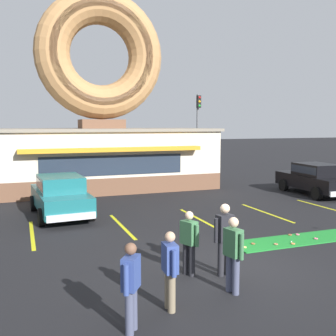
{
  "coord_description": "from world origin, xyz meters",
  "views": [
    {
      "loc": [
        -4.77,
        -8.25,
        3.55
      ],
      "look_at": [
        0.2,
        5.0,
        2.0
      ],
      "focal_mm": 42.0,
      "sensor_mm": 36.0,
      "label": 1
    }
  ],
  "objects_px": {
    "car_black": "(315,178)",
    "trash_bin": "(200,180)",
    "pedestrian_clipboard_woman": "(225,236)",
    "pedestrian_beanie_man": "(131,283)",
    "pedestrian_blue_sweater_man": "(189,240)",
    "traffic_light_pole": "(198,123)",
    "golf_ball": "(291,242)",
    "car_teal": "(60,194)",
    "pedestrian_leather_jacket_man": "(233,251)",
    "pedestrian_hooded_kid": "(170,267)"
  },
  "relations": [
    {
      "from": "pedestrian_leather_jacket_man",
      "to": "golf_ball",
      "type": "bearing_deg",
      "value": 35.52
    },
    {
      "from": "car_teal",
      "to": "car_black",
      "type": "bearing_deg",
      "value": 1.59
    },
    {
      "from": "pedestrian_beanie_man",
      "to": "trash_bin",
      "type": "relative_size",
      "value": 1.62
    },
    {
      "from": "pedestrian_beanie_man",
      "to": "pedestrian_blue_sweater_man",
      "type": "bearing_deg",
      "value": 45.95
    },
    {
      "from": "pedestrian_hooded_kid",
      "to": "car_black",
      "type": "bearing_deg",
      "value": 38.85
    },
    {
      "from": "car_black",
      "to": "pedestrian_beanie_man",
      "type": "bearing_deg",
      "value": -141.74
    },
    {
      "from": "golf_ball",
      "to": "car_teal",
      "type": "bearing_deg",
      "value": 134.97
    },
    {
      "from": "car_teal",
      "to": "traffic_light_pole",
      "type": "height_order",
      "value": "traffic_light_pole"
    },
    {
      "from": "golf_ball",
      "to": "car_black",
      "type": "distance_m",
      "value": 9.24
    },
    {
      "from": "golf_ball",
      "to": "pedestrian_beanie_man",
      "type": "relative_size",
      "value": 0.03
    },
    {
      "from": "pedestrian_beanie_man",
      "to": "trash_bin",
      "type": "distance_m",
      "value": 15.52
    },
    {
      "from": "pedestrian_clipboard_woman",
      "to": "golf_ball",
      "type": "bearing_deg",
      "value": 26.0
    },
    {
      "from": "pedestrian_blue_sweater_man",
      "to": "car_teal",
      "type": "bearing_deg",
      "value": 107.06
    },
    {
      "from": "car_black",
      "to": "trash_bin",
      "type": "relative_size",
      "value": 4.77
    },
    {
      "from": "car_black",
      "to": "pedestrian_blue_sweater_man",
      "type": "bearing_deg",
      "value": -143.41
    },
    {
      "from": "pedestrian_hooded_kid",
      "to": "traffic_light_pole",
      "type": "relative_size",
      "value": 0.27
    },
    {
      "from": "car_teal",
      "to": "pedestrian_beanie_man",
      "type": "distance_m",
      "value": 9.41
    },
    {
      "from": "golf_ball",
      "to": "pedestrian_beanie_man",
      "type": "height_order",
      "value": "pedestrian_beanie_man"
    },
    {
      "from": "pedestrian_beanie_man",
      "to": "car_black",
      "type": "bearing_deg",
      "value": 38.26
    },
    {
      "from": "golf_ball",
      "to": "pedestrian_leather_jacket_man",
      "type": "distance_m",
      "value": 4.3
    },
    {
      "from": "golf_ball",
      "to": "pedestrian_hooded_kid",
      "type": "distance_m",
      "value": 5.7
    },
    {
      "from": "car_teal",
      "to": "pedestrian_hooded_kid",
      "type": "height_order",
      "value": "car_teal"
    },
    {
      "from": "pedestrian_beanie_man",
      "to": "car_teal",
      "type": "bearing_deg",
      "value": 91.78
    },
    {
      "from": "car_teal",
      "to": "traffic_light_pole",
      "type": "distance_m",
      "value": 15.71
    },
    {
      "from": "car_black",
      "to": "pedestrian_clipboard_woman",
      "type": "distance_m",
      "value": 12.55
    },
    {
      "from": "pedestrian_leather_jacket_man",
      "to": "trash_bin",
      "type": "bearing_deg",
      "value": 67.65
    },
    {
      "from": "car_black",
      "to": "pedestrian_leather_jacket_man",
      "type": "xyz_separation_m",
      "value": [
        -9.93,
        -8.97,
        0.03
      ]
    },
    {
      "from": "pedestrian_clipboard_woman",
      "to": "pedestrian_beanie_man",
      "type": "relative_size",
      "value": 1.09
    },
    {
      "from": "golf_ball",
      "to": "pedestrian_blue_sweater_man",
      "type": "distance_m",
      "value": 4.16
    },
    {
      "from": "pedestrian_leather_jacket_man",
      "to": "traffic_light_pole",
      "type": "distance_m",
      "value": 21.37
    },
    {
      "from": "pedestrian_hooded_kid",
      "to": "pedestrian_leather_jacket_man",
      "type": "bearing_deg",
      "value": 9.66
    },
    {
      "from": "car_black",
      "to": "pedestrian_blue_sweater_man",
      "type": "height_order",
      "value": "car_black"
    },
    {
      "from": "car_black",
      "to": "pedestrian_beanie_man",
      "type": "distance_m",
      "value": 15.75
    },
    {
      "from": "pedestrian_clipboard_woman",
      "to": "trash_bin",
      "type": "relative_size",
      "value": 1.77
    },
    {
      "from": "car_black",
      "to": "pedestrian_clipboard_woman",
      "type": "relative_size",
      "value": 2.7
    },
    {
      "from": "pedestrian_leather_jacket_man",
      "to": "traffic_light_pole",
      "type": "relative_size",
      "value": 0.28
    },
    {
      "from": "traffic_light_pole",
      "to": "pedestrian_clipboard_woman",
      "type": "bearing_deg",
      "value": -113.09
    },
    {
      "from": "car_teal",
      "to": "traffic_light_pole",
      "type": "xyz_separation_m",
      "value": [
        10.95,
        10.9,
        2.84
      ]
    },
    {
      "from": "pedestrian_leather_jacket_man",
      "to": "traffic_light_pole",
      "type": "xyz_separation_m",
      "value": [
        8.23,
        19.52,
        2.8
      ]
    },
    {
      "from": "golf_ball",
      "to": "pedestrian_clipboard_woman",
      "type": "bearing_deg",
      "value": -154.0
    },
    {
      "from": "car_black",
      "to": "trash_bin",
      "type": "bearing_deg",
      "value": 141.52
    },
    {
      "from": "pedestrian_hooded_kid",
      "to": "pedestrian_leather_jacket_man",
      "type": "distance_m",
      "value": 1.54
    },
    {
      "from": "golf_ball",
      "to": "car_teal",
      "type": "relative_size",
      "value": 0.01
    },
    {
      "from": "car_teal",
      "to": "pedestrian_clipboard_woman",
      "type": "height_order",
      "value": "pedestrian_clipboard_woman"
    },
    {
      "from": "traffic_light_pole",
      "to": "trash_bin",
      "type": "bearing_deg",
      "value": -113.8
    },
    {
      "from": "pedestrian_blue_sweater_man",
      "to": "pedestrian_beanie_man",
      "type": "relative_size",
      "value": 0.98
    },
    {
      "from": "golf_ball",
      "to": "car_teal",
      "type": "distance_m",
      "value": 8.75
    },
    {
      "from": "car_teal",
      "to": "pedestrian_blue_sweater_man",
      "type": "bearing_deg",
      "value": -72.94
    },
    {
      "from": "pedestrian_blue_sweater_man",
      "to": "traffic_light_pole",
      "type": "bearing_deg",
      "value": 64.55
    },
    {
      "from": "car_black",
      "to": "traffic_light_pole",
      "type": "bearing_deg",
      "value": 99.18
    }
  ]
}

